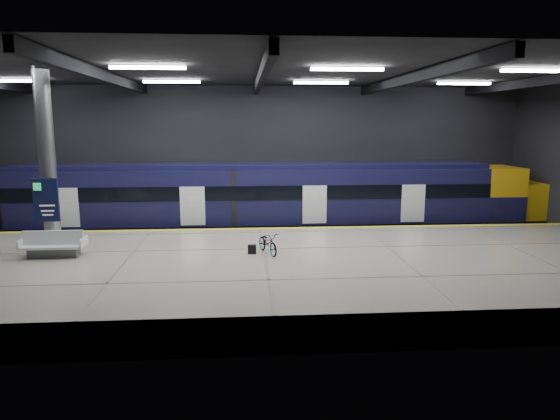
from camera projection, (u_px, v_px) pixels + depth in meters
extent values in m
plane|color=black|center=(262.00, 268.00, 20.85)|extent=(30.00, 30.00, 0.00)
cube|color=black|center=(256.00, 159.00, 28.02)|extent=(30.00, 0.10, 8.00)
cube|color=black|center=(274.00, 204.00, 12.30)|extent=(30.00, 0.10, 8.00)
cube|color=black|center=(261.00, 71.00, 19.48)|extent=(30.00, 16.00, 0.10)
cube|color=black|center=(105.00, 76.00, 19.08)|extent=(0.25, 16.00, 0.40)
cube|color=black|center=(261.00, 77.00, 19.52)|extent=(0.25, 16.00, 0.40)
cube|color=black|center=(411.00, 78.00, 19.96)|extent=(0.25, 16.00, 0.40)
cube|color=black|center=(554.00, 79.00, 20.41)|extent=(0.25, 16.00, 0.40)
cube|color=white|center=(148.00, 67.00, 17.24)|extent=(2.60, 0.18, 0.10)
cube|color=white|center=(347.00, 69.00, 17.76)|extent=(2.60, 0.18, 0.10)
cube|color=white|center=(536.00, 71.00, 18.27)|extent=(2.60, 0.18, 0.10)
cube|color=white|center=(16.00, 81.00, 22.61)|extent=(2.60, 0.18, 0.10)
cube|color=white|center=(172.00, 82.00, 23.13)|extent=(2.60, 0.18, 0.10)
cube|color=white|center=(321.00, 83.00, 23.65)|extent=(2.60, 0.18, 0.10)
cube|color=white|center=(464.00, 84.00, 24.17)|extent=(2.60, 0.18, 0.10)
cube|color=#B9B19D|center=(265.00, 273.00, 18.30)|extent=(30.00, 11.00, 1.10)
cube|color=yellow|center=(260.00, 229.00, 23.36)|extent=(30.00, 0.40, 0.01)
cube|color=gray|center=(259.00, 240.00, 25.53)|extent=(30.00, 0.08, 0.16)
cube|color=gray|center=(258.00, 234.00, 26.95)|extent=(30.00, 0.08, 0.16)
cube|color=black|center=(254.00, 228.00, 26.14)|extent=(24.00, 2.58, 0.80)
cube|color=black|center=(253.00, 195.00, 25.84)|extent=(24.00, 2.80, 2.75)
cube|color=black|center=(253.00, 166.00, 25.58)|extent=(24.00, 2.30, 0.24)
cube|color=black|center=(254.00, 193.00, 24.40)|extent=(24.00, 0.04, 0.70)
cube|color=white|center=(315.00, 205.00, 24.72)|extent=(1.20, 0.05, 1.90)
cube|color=gold|center=(495.00, 192.00, 26.80)|extent=(2.00, 2.80, 2.75)
ellipsoid|color=gold|center=(541.00, 200.00, 27.07)|extent=(3.60, 2.52, 1.90)
cube|color=black|center=(501.00, 189.00, 26.79)|extent=(1.60, 2.38, 0.80)
cube|color=#595B60|center=(54.00, 252.00, 18.44)|extent=(1.75, 0.56, 0.33)
cube|color=white|center=(54.00, 246.00, 18.39)|extent=(2.20, 0.95, 0.09)
cube|color=white|center=(53.00, 238.00, 18.34)|extent=(2.19, 0.11, 0.55)
cube|color=white|center=(23.00, 243.00, 18.28)|extent=(0.07, 0.93, 0.33)
cube|color=white|center=(84.00, 242.00, 18.46)|extent=(0.07, 0.93, 0.33)
imported|color=#99999E|center=(268.00, 243.00, 18.86)|extent=(1.09, 1.70, 0.84)
cube|color=black|center=(252.00, 249.00, 18.85)|extent=(0.32, 0.22, 0.35)
cylinder|color=#9EA0A5|center=(47.00, 162.00, 18.49)|extent=(0.60, 0.60, 6.90)
cube|color=#0E1336|center=(46.00, 200.00, 18.31)|extent=(0.90, 0.12, 1.60)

